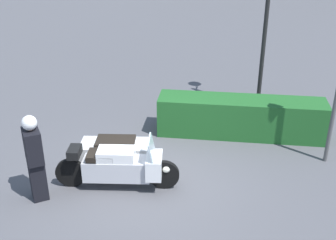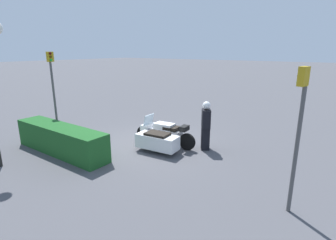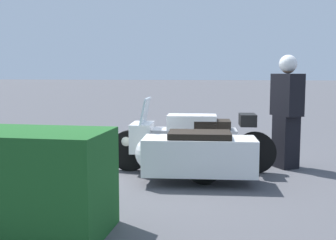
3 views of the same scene
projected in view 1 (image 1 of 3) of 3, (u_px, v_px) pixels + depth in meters
ground_plane at (148, 182)px, 9.02m from camera, size 160.00×160.00×0.00m
police_motorcycle at (121, 158)px, 9.02m from camera, size 2.58×1.39×1.15m
officer_rider at (34, 156)px, 8.13m from camera, size 0.52×0.58×1.82m
hedge_bush_curbside at (241, 117)px, 10.83m from camera, size 4.24×0.88×1.00m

